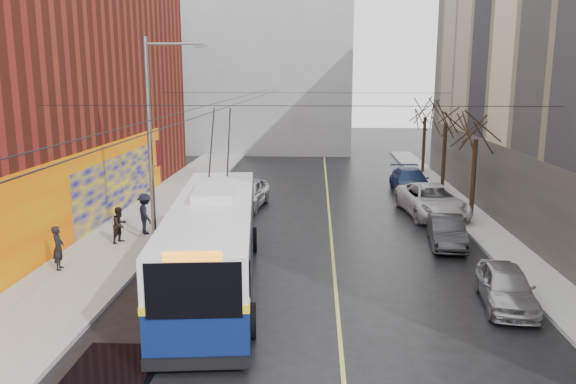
# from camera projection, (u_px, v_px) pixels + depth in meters

# --- Properties ---
(ground) EXTENTS (140.00, 140.00, 0.00)m
(ground) POSITION_uv_depth(u_px,v_px,m) (285.00, 365.00, 14.62)
(ground) COLOR black
(ground) RESTS_ON ground
(sidewalk_left) EXTENTS (4.00, 60.00, 0.15)m
(sidewalk_left) POSITION_uv_depth(u_px,v_px,m) (132.00, 233.00, 26.74)
(sidewalk_left) COLOR gray
(sidewalk_left) RESTS_ON ground
(sidewalk_right) EXTENTS (2.00, 60.00, 0.15)m
(sidewalk_right) POSITION_uv_depth(u_px,v_px,m) (494.00, 238.00, 25.89)
(sidewalk_right) COLOR gray
(sidewalk_right) RESTS_ON ground
(lane_line) EXTENTS (0.12, 50.00, 0.01)m
(lane_line) POSITION_uv_depth(u_px,v_px,m) (330.00, 226.00, 28.24)
(lane_line) COLOR #BFB74C
(lane_line) RESTS_ON ground
(building_far) EXTENTS (20.50, 12.10, 18.00)m
(building_far) POSITION_uv_depth(u_px,v_px,m) (251.00, 60.00, 57.11)
(building_far) COLOR gray
(building_far) RESTS_ON ground
(streetlight_pole) EXTENTS (2.65, 0.60, 9.00)m
(streetlight_pole) POSITION_uv_depth(u_px,v_px,m) (153.00, 138.00, 23.73)
(streetlight_pole) COLOR slate
(streetlight_pole) RESTS_ON ground
(catenary_wires) EXTENTS (18.00, 60.00, 0.22)m
(catenary_wires) POSITION_uv_depth(u_px,v_px,m) (251.00, 100.00, 27.93)
(catenary_wires) COLOR black
(tree_near) EXTENTS (3.20, 3.20, 6.40)m
(tree_near) POSITION_uv_depth(u_px,v_px,m) (477.00, 124.00, 28.82)
(tree_near) COLOR black
(tree_near) RESTS_ON ground
(tree_mid) EXTENTS (3.20, 3.20, 6.68)m
(tree_mid) POSITION_uv_depth(u_px,v_px,m) (447.00, 111.00, 35.61)
(tree_mid) COLOR black
(tree_mid) RESTS_ON ground
(tree_far) EXTENTS (3.20, 3.20, 6.57)m
(tree_far) POSITION_uv_depth(u_px,v_px,m) (426.00, 107.00, 42.48)
(tree_far) COLOR black
(tree_far) RESTS_ON ground
(puddle) EXTENTS (2.25, 3.65, 0.01)m
(puddle) POSITION_uv_depth(u_px,v_px,m) (108.00, 378.00, 14.01)
(puddle) COLOR black
(puddle) RESTS_ON ground
(pigeons_flying) EXTENTS (3.93, 2.69, 0.86)m
(pigeons_flying) POSITION_uv_depth(u_px,v_px,m) (242.00, 88.00, 23.56)
(pigeons_flying) COLOR slate
(trolleybus) EXTENTS (3.99, 12.84, 6.01)m
(trolleybus) POSITION_uv_depth(u_px,v_px,m) (214.00, 241.00, 19.83)
(trolleybus) COLOR #0A184E
(trolleybus) RESTS_ON ground
(parked_car_a) EXTENTS (2.01, 4.07, 1.33)m
(parked_car_a) POSITION_uv_depth(u_px,v_px,m) (506.00, 286.00, 18.30)
(parked_car_a) COLOR #9C9BA0
(parked_car_a) RESTS_ON ground
(parked_car_b) EXTENTS (1.82, 4.15, 1.33)m
(parked_car_b) POSITION_uv_depth(u_px,v_px,m) (447.00, 231.00, 24.82)
(parked_car_b) COLOR #2A292C
(parked_car_b) RESTS_ON ground
(parked_car_c) EXTENTS (3.46, 6.32, 1.68)m
(parked_car_c) POSITION_uv_depth(u_px,v_px,m) (432.00, 201.00, 30.17)
(parked_car_c) COLOR silver
(parked_car_c) RESTS_ON ground
(parked_car_d) EXTENTS (2.26, 5.38, 1.55)m
(parked_car_d) POSITION_uv_depth(u_px,v_px,m) (410.00, 181.00, 36.24)
(parked_car_d) COLOR navy
(parked_car_d) RESTS_ON ground
(following_car) EXTENTS (2.60, 5.11, 1.67)m
(following_car) POSITION_uv_depth(u_px,v_px,m) (247.00, 193.00, 32.11)
(following_car) COLOR #B8B9BE
(following_car) RESTS_ON ground
(pedestrian_a) EXTENTS (0.55, 0.71, 1.71)m
(pedestrian_a) POSITION_uv_depth(u_px,v_px,m) (58.00, 248.00, 21.29)
(pedestrian_a) COLOR black
(pedestrian_a) RESTS_ON sidewalk_left
(pedestrian_b) EXTENTS (0.88, 0.97, 1.62)m
(pedestrian_b) POSITION_uv_depth(u_px,v_px,m) (120.00, 225.00, 24.78)
(pedestrian_b) COLOR black
(pedestrian_b) RESTS_ON sidewalk_left
(pedestrian_c) EXTENTS (1.27, 1.43, 1.93)m
(pedestrian_c) POSITION_uv_depth(u_px,v_px,m) (145.00, 214.00, 26.15)
(pedestrian_c) COLOR black
(pedestrian_c) RESTS_ON sidewalk_left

